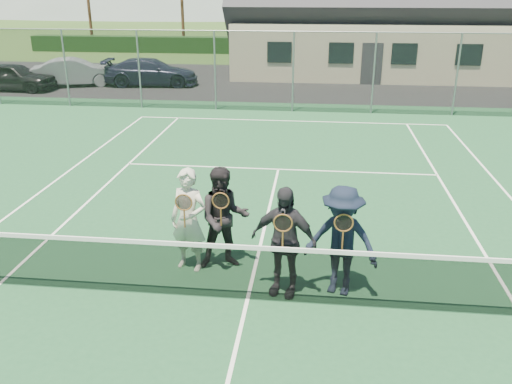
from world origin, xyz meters
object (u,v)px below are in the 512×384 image
at_px(car_c, 151,72).
at_px(player_d, 341,241).
at_px(car_b, 76,72).
at_px(player_b, 224,218).
at_px(tennis_net, 247,270).
at_px(car_a, 14,77).
at_px(player_c, 284,241).
at_px(player_a, 189,220).

distance_m(car_c, player_d, 20.02).
bearing_deg(car_b, player_b, -168.85).
distance_m(car_c, player_b, 18.66).
relative_size(car_b, player_b, 2.22).
distance_m(tennis_net, player_b, 1.24).
height_order(car_b, player_b, player_b).
xyz_separation_m(car_a, car_c, (5.89, 2.00, 0.01)).
bearing_deg(car_a, player_b, -138.11).
bearing_deg(player_b, player_c, -35.48).
relative_size(tennis_net, player_a, 6.49).
bearing_deg(car_b, player_d, -165.25).
distance_m(car_a, player_c, 21.12).
bearing_deg(player_d, tennis_net, -164.23).
xyz_separation_m(car_b, player_b, (10.15, -16.95, 0.26)).
bearing_deg(player_d, car_c, 115.17).
bearing_deg(player_d, player_b, 161.52).
distance_m(car_a, car_b, 2.74).
relative_size(player_b, player_c, 1.00).
xyz_separation_m(tennis_net, player_a, (-1.11, 0.91, 0.38)).
height_order(player_c, player_d, same).
bearing_deg(player_b, player_d, -18.48).
relative_size(player_b, player_d, 1.00).
bearing_deg(player_b, car_b, 120.92).
distance_m(car_a, player_b, 19.86).
relative_size(car_c, player_c, 2.48).
bearing_deg(player_d, car_b, 124.51).
xyz_separation_m(car_c, player_a, (5.98, -17.61, 0.27)).
xyz_separation_m(player_a, player_b, (0.58, 0.14, -0.00)).
bearing_deg(player_b, player_a, -166.13).
relative_size(car_c, tennis_net, 0.38).
relative_size(car_b, player_a, 2.22).
bearing_deg(car_c, player_c, -162.59).
xyz_separation_m(car_a, tennis_net, (12.99, -16.52, -0.10)).
bearing_deg(car_a, player_d, -135.17).
bearing_deg(player_d, player_a, 168.60).
bearing_deg(player_c, tennis_net, -150.93).
distance_m(car_c, player_c, 19.76).
bearing_deg(player_a, player_d, -11.40).
xyz_separation_m(tennis_net, player_d, (1.42, 0.40, 0.38)).
distance_m(player_b, player_d, 2.06).
bearing_deg(car_c, tennis_net, -164.33).
bearing_deg(car_c, player_b, -164.70).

